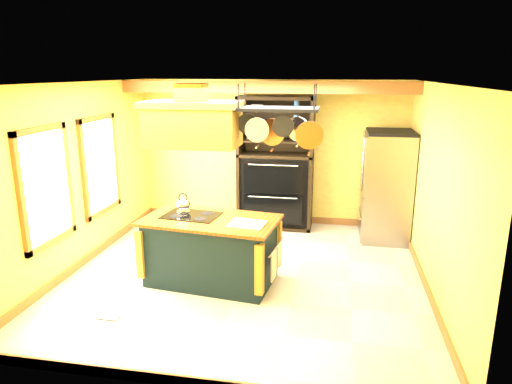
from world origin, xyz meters
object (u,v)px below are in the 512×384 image
(pot_rack, at_px, (279,119))
(hutch, at_px, (276,178))
(kitchen_island, at_px, (211,250))
(refrigerator, at_px, (386,188))
(range_hood, at_px, (193,121))

(pot_rack, distance_m, hutch, 2.90)
(kitchen_island, relative_size, hutch, 0.79)
(refrigerator, bearing_deg, kitchen_island, -138.69)
(refrigerator, xyz_separation_m, hutch, (-1.96, 0.34, 0.03))
(range_hood, height_order, hutch, range_hood)
(kitchen_island, distance_m, hutch, 2.63)
(pot_rack, bearing_deg, kitchen_island, 179.94)
(kitchen_island, xyz_separation_m, pot_rack, (0.92, -0.00, 1.80))
(range_hood, bearing_deg, refrigerator, 39.17)
(pot_rack, bearing_deg, range_hood, -180.00)
(refrigerator, height_order, hutch, hutch)
(kitchen_island, distance_m, pot_rack, 2.02)
(range_hood, relative_size, pot_rack, 1.13)
(kitchen_island, height_order, refrigerator, refrigerator)
(refrigerator, bearing_deg, range_hood, -140.83)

